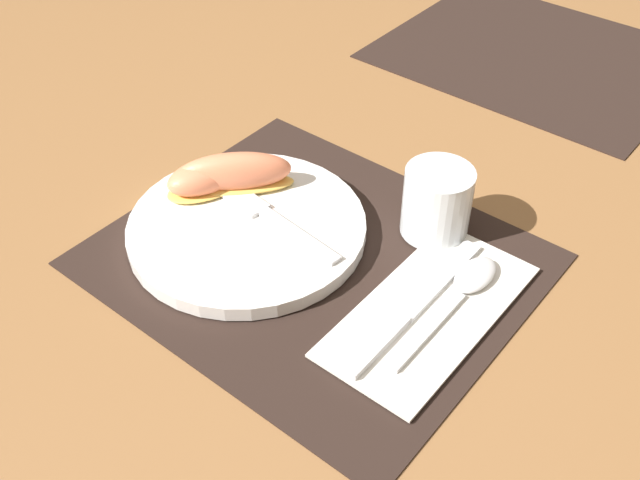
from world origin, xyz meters
TOP-DOWN VIEW (x-y plane):
  - ground_plane at (0.00, 0.00)m, footprint 3.00×3.00m
  - placemat at (0.00, 0.00)m, footprint 0.42×0.36m
  - placemat_far at (-0.03, 0.55)m, footprint 0.42×0.36m
  - plate at (-0.08, -0.02)m, footprint 0.25×0.25m
  - juice_glass at (0.07, 0.11)m, footprint 0.07×0.07m
  - napkin at (0.13, 0.01)m, footprint 0.11×0.24m
  - knife at (0.12, -0.00)m, footprint 0.02×0.22m
  - spoon at (0.15, 0.05)m, footprint 0.03×0.18m
  - fork at (-0.07, 0.00)m, footprint 0.18×0.04m
  - citrus_wedge_0 at (-0.13, 0.02)m, footprint 0.12×0.12m
  - citrus_wedge_1 at (-0.15, 0.00)m, footprint 0.08×0.11m

SIDE VIEW (x-z plane):
  - ground_plane at x=0.00m, z-range 0.00..0.00m
  - placemat at x=0.00m, z-range 0.00..0.00m
  - placemat_far at x=-0.03m, z-range 0.00..0.00m
  - napkin at x=0.13m, z-range 0.00..0.01m
  - knife at x=0.12m, z-range 0.01..0.01m
  - spoon at x=0.15m, z-range 0.01..0.02m
  - plate at x=-0.08m, z-range 0.00..0.02m
  - fork at x=-0.07m, z-range 0.02..0.03m
  - citrus_wedge_1 at x=-0.15m, z-range 0.02..0.05m
  - juice_glass at x=0.07m, z-range 0.00..0.08m
  - citrus_wedge_0 at x=-0.13m, z-range 0.02..0.06m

